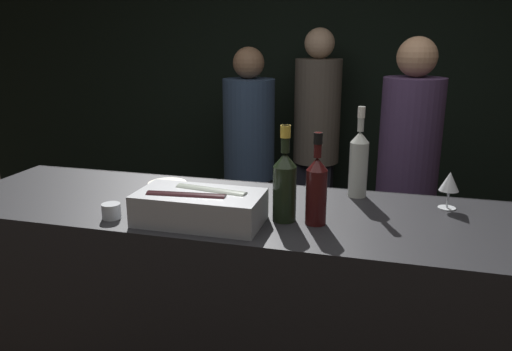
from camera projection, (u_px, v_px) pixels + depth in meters
name	position (u px, v px, depth m)	size (l,w,h in m)	color
wall_back_chalkboard	(330.00, 75.00, 3.85)	(6.40, 0.06, 2.80)	black
bar_counter	(254.00, 332.00, 2.03)	(2.43, 0.69, 1.07)	black
ice_bin_with_bottles	(200.00, 206.00, 1.73)	(0.44, 0.23, 0.12)	#9EA0A5
bowl_white	(168.00, 189.00, 2.03)	(0.16, 0.16, 0.06)	silver
wine_glass	(449.00, 183.00, 1.86)	(0.07, 0.07, 0.14)	silver
candle_votive	(111.00, 211.00, 1.78)	(0.07, 0.07, 0.05)	silver
red_wine_bottle_black_foil	(316.00, 188.00, 1.70)	(0.07, 0.07, 0.32)	#380F0F
white_wine_bottle	(359.00, 161.00, 1.99)	(0.07, 0.07, 0.37)	#B2B7AD
champagne_bottle	(285.00, 183.00, 1.73)	(0.08, 0.08, 0.34)	black
person_in_hoodie	(407.00, 175.00, 2.77)	(0.33, 0.33, 1.69)	black
person_blond_tee	(316.00, 137.00, 3.61)	(0.33, 0.33, 1.75)	black
person_grey_polo	(249.00, 153.00, 3.47)	(0.35, 0.35, 1.63)	black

